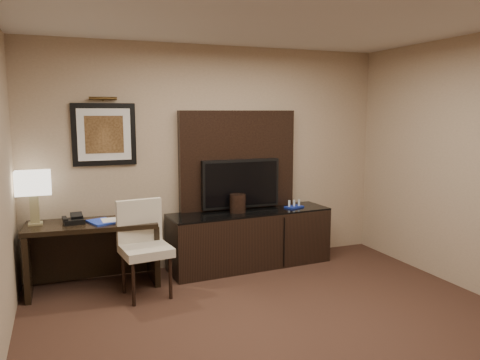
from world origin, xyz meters
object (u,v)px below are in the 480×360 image
desk_chair (146,249)px  table_lamp (34,198)px  water_bottle (129,211)px  ice_bucket (238,203)px  tv (241,184)px  minibar_tray (294,204)px  credenza (250,238)px  desk (93,255)px  desk_phone (74,219)px

desk_chair → table_lamp: (-1.05, 0.57, 0.51)m
water_bottle → ice_bucket: size_ratio=0.81×
tv → minibar_tray: bearing=-12.8°
tv → water_bottle: size_ratio=5.60×
ice_bucket → desk_chair: bearing=-157.0°
desk_chair → ice_bucket: 1.35m
credenza → ice_bucket: size_ratio=9.17×
ice_bucket → minibar_tray: bearing=-0.8°
desk_chair → minibar_tray: 2.05m
tv → table_lamp: tv is taller
desk → ice_bucket: size_ratio=6.18×
credenza → water_bottle: size_ratio=11.28×
table_lamp → desk_phone: bearing=-15.6°
water_bottle → credenza: bearing=1.9°
desk_phone → desk_chair: bearing=-40.5°
minibar_tray → tv: bearing=167.2°
table_lamp → ice_bucket: (2.26, -0.06, -0.20)m
desk_phone → ice_bucket: 1.88m
desk → credenza: 1.87m
credenza → minibar_tray: size_ratio=8.81×
desk → tv: size_ratio=1.36×
minibar_tray → ice_bucket: bearing=179.2°
credenza → desk_chair: size_ratio=2.02×
tv → desk_chair: tv is taller
water_bottle → desk: bearing=-178.1°
desk_phone → minibar_tray: desk_phone is taller
desk_phone → water_bottle: water_bottle is taller
tv → water_bottle: bearing=-172.3°
credenza → tv: size_ratio=2.02×
ice_bucket → minibar_tray: 0.77m
table_lamp → desk_chair: bearing=-28.5°
desk → desk_chair: 0.69m
ice_bucket → credenza: bearing=0.7°
desk_chair → desk_phone: (-0.67, 0.46, 0.28)m
desk → table_lamp: bearing=172.5°
desk → credenza: bearing=6.3°
tv → desk_chair: size_ratio=1.00×
tv → desk_phone: (-1.98, -0.19, -0.24)m
table_lamp → water_bottle: 0.98m
desk → table_lamp: (-0.55, 0.12, 0.64)m
desk → desk_chair: desk_chair is taller
desk_chair → water_bottle: desk_chair is taller
tv → desk_chair: 1.55m
water_bottle → ice_bucket: bearing=2.1°
tv → table_lamp: (-2.35, -0.08, -0.01)m
tv → minibar_tray: 0.75m
tv → table_lamp: bearing=-177.9°
desk_phone → minibar_tray: size_ratio=0.92×
water_bottle → ice_bucket: (1.30, 0.05, -0.01)m
table_lamp → water_bottle: (0.96, -0.10, -0.19)m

